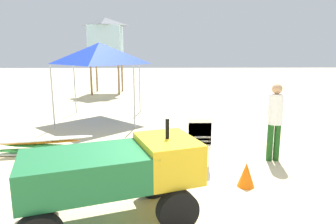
# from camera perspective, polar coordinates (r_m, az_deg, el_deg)

# --- Properties ---
(ground) EXTENTS (80.00, 80.00, 0.00)m
(ground) POSITION_cam_1_polar(r_m,az_deg,el_deg) (5.38, 4.41, -16.47)
(ground) COLOR beige
(utility_cart) EXTENTS (2.80, 1.99, 1.50)m
(utility_cart) POSITION_cam_1_polar(r_m,az_deg,el_deg) (4.59, -9.76, -10.81)
(utility_cart) COLOR #1E6B38
(utility_cart) RESTS_ON ground
(stacked_plastic_chairs) EXTENTS (0.48, 0.48, 1.11)m
(stacked_plastic_chairs) POSITION_cam_1_polar(r_m,az_deg,el_deg) (6.67, 5.78, -4.83)
(stacked_plastic_chairs) COLOR white
(stacked_plastic_chairs) RESTS_ON ground
(surfboard_pile) EXTENTS (2.50, 0.84, 0.40)m
(surfboard_pile) POSITION_cam_1_polar(r_m,az_deg,el_deg) (8.21, -22.82, -5.81)
(surfboard_pile) COLOR white
(surfboard_pile) RESTS_ON ground
(lifeguard_near_left) EXTENTS (0.32, 0.32, 1.79)m
(lifeguard_near_left) POSITION_cam_1_polar(r_m,az_deg,el_deg) (7.34, 19.27, -0.84)
(lifeguard_near_left) COLOR #194C19
(lifeguard_near_left) RESTS_ON ground
(popup_canopy) EXTENTS (2.66, 2.66, 2.78)m
(popup_canopy) POSITION_cam_1_polar(r_m,az_deg,el_deg) (11.31, -12.59, 10.57)
(popup_canopy) COLOR #B2B2B7
(popup_canopy) RESTS_ON ground
(lifeguard_tower) EXTENTS (1.98, 1.98, 4.34)m
(lifeguard_tower) POSITION_cam_1_polar(r_m,az_deg,el_deg) (18.57, -11.48, 13.35)
(lifeguard_tower) COLOR olive
(lifeguard_tower) RESTS_ON ground
(traffic_cone_near) EXTENTS (0.34, 0.34, 0.48)m
(traffic_cone_near) POSITION_cam_1_polar(r_m,az_deg,el_deg) (8.11, -3.06, -4.87)
(traffic_cone_near) COLOR orange
(traffic_cone_near) RESTS_ON ground
(traffic_cone_far) EXTENTS (0.33, 0.33, 0.47)m
(traffic_cone_far) POSITION_cam_1_polar(r_m,az_deg,el_deg) (6.02, 14.31, -11.19)
(traffic_cone_far) COLOR orange
(traffic_cone_far) RESTS_ON ground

